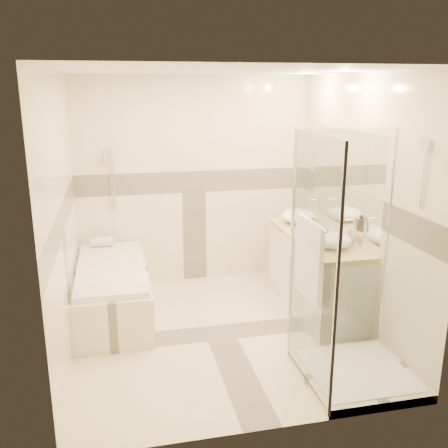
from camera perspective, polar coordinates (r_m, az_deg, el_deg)
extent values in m
cube|color=beige|center=(5.09, -0.50, -12.34)|extent=(2.80, 3.00, 0.01)
cube|color=white|center=(4.50, -0.58, 17.20)|extent=(2.80, 3.00, 0.01)
cube|color=beige|center=(6.09, -3.48, 4.84)|extent=(2.80, 0.01, 2.50)
cube|color=beige|center=(3.24, 4.99, -4.76)|extent=(2.80, 0.01, 2.50)
cube|color=beige|center=(4.57, -18.05, 0.52)|extent=(0.01, 3.00, 2.50)
cube|color=beige|center=(5.11, 15.08, 2.27)|extent=(0.01, 3.00, 2.50)
cube|color=white|center=(5.32, 13.60, 5.09)|extent=(0.01, 1.60, 1.00)
cylinder|color=silver|center=(5.96, -12.78, 5.24)|extent=(0.02, 0.02, 0.70)
cube|color=beige|center=(5.48, -12.60, -7.67)|extent=(0.75, 1.70, 0.50)
cube|color=white|center=(5.38, -12.77, -4.93)|extent=(0.69, 1.60, 0.06)
ellipsoid|color=white|center=(5.40, -12.74, -5.42)|extent=(0.56, 1.40, 0.16)
cube|color=silver|center=(5.50, 10.43, -5.79)|extent=(0.55, 1.60, 0.80)
cylinder|color=silver|center=(4.99, 9.19, -6.10)|extent=(0.01, 0.24, 0.01)
cylinder|color=silver|center=(5.70, 6.26, -3.25)|extent=(0.01, 0.24, 0.01)
cube|color=tan|center=(5.36, 10.65, -1.55)|extent=(0.57, 1.62, 0.05)
cube|color=beige|center=(4.49, 14.92, -16.32)|extent=(0.90, 0.90, 0.08)
cube|color=white|center=(4.47, 14.96, -15.83)|extent=(0.80, 0.80, 0.01)
cube|color=white|center=(3.88, 10.08, -4.79)|extent=(0.01, 0.90, 2.00)
cube|color=white|center=(4.44, 13.22, -2.37)|extent=(0.90, 0.01, 2.00)
cylinder|color=silver|center=(3.50, 12.79, -7.25)|extent=(0.03, 0.03, 2.00)
cylinder|color=silver|center=(4.27, 7.73, -2.78)|extent=(0.03, 0.03, 2.00)
cylinder|color=silver|center=(4.65, 18.20, -1.92)|extent=(0.03, 0.03, 2.00)
cylinder|color=silver|center=(4.08, 21.98, 8.48)|extent=(0.03, 0.10, 0.10)
cylinder|color=silver|center=(3.76, 9.83, 0.32)|extent=(0.02, 0.60, 0.02)
cube|color=silver|center=(3.85, 9.62, -4.00)|extent=(0.04, 0.48, 0.62)
ellipsoid|color=white|center=(5.79, 8.53, 0.89)|extent=(0.40, 0.40, 0.16)
ellipsoid|color=white|center=(4.97, 12.30, -1.79)|extent=(0.37, 0.37, 0.15)
cylinder|color=silver|center=(5.86, 10.61, 1.58)|extent=(0.03, 0.03, 0.28)
cylinder|color=silver|center=(5.81, 10.21, 2.70)|extent=(0.10, 0.02, 0.02)
cylinder|color=silver|center=(5.05, 14.67, -0.87)|extent=(0.03, 0.03, 0.29)
cylinder|color=silver|center=(4.99, 14.24, 0.44)|extent=(0.10, 0.02, 0.02)
imported|color=black|center=(5.35, 10.36, -0.40)|extent=(0.08, 0.08, 0.16)
imported|color=black|center=(5.42, 10.08, -0.16)|extent=(0.14, 0.14, 0.17)
cube|color=silver|center=(5.94, 7.98, 0.93)|extent=(0.21, 0.30, 0.09)
cylinder|color=silver|center=(5.99, -13.82, -1.99)|extent=(0.25, 0.11, 0.11)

